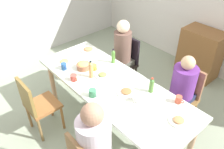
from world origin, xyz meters
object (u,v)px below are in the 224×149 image
(plate_1, at_px, (103,75))
(plate_2, at_px, (88,50))
(chair_2, at_px, (184,94))
(person_2, at_px, (182,86))
(person_3, at_px, (95,143))
(person_0, at_px, (122,50))
(chair_1, at_px, (36,104))
(bowl_0, at_px, (83,66))
(bottle_2, at_px, (113,56))
(cup_3, at_px, (93,93))
(plate_0, at_px, (64,62))
(bottle_1, at_px, (152,85))
(side_cabinet, at_px, (200,54))
(plate_3, at_px, (179,121))
(dining_table, at_px, (112,89))
(cup_1, at_px, (179,99))
(chair_0, at_px, (126,60))
(cup_5, at_px, (137,99))
(cup_2, at_px, (64,66))
(plate_4, at_px, (126,92))
(bottle_0, at_px, (91,70))
(cup_4, at_px, (94,67))
(cup_0, at_px, (74,78))

(plate_1, distance_m, plate_2, 0.73)
(chair_2, xyz_separation_m, person_2, (0.00, -0.09, 0.18))
(chair_2, height_order, person_3, person_3)
(person_0, height_order, chair_1, person_0)
(bowl_0, relative_size, bottle_2, 0.86)
(plate_2, bearing_deg, cup_3, -33.75)
(chair_2, xyz_separation_m, person_3, (0.00, -1.54, 0.25))
(plate_0, distance_m, bottle_1, 1.34)
(plate_2, bearing_deg, side_cabinet, 60.95)
(bowl_0, distance_m, side_cabinet, 2.24)
(chair_1, xyz_separation_m, plate_3, (1.53, 0.92, 0.27))
(dining_table, relative_size, person_2, 2.02)
(plate_3, bearing_deg, dining_table, -173.55)
(chair_2, height_order, cup_1, chair_2)
(chair_0, bearing_deg, plate_0, -104.10)
(chair_1, distance_m, plate_0, 0.72)
(chair_0, relative_size, cup_5, 7.71)
(person_2, height_order, plate_2, person_2)
(plate_0, relative_size, cup_5, 2.03)
(plate_3, bearing_deg, chair_0, 155.14)
(cup_1, xyz_separation_m, cup_2, (-1.45, -0.64, 0.00))
(chair_0, height_order, plate_2, chair_0)
(chair_0, distance_m, cup_5, 1.33)
(side_cabinet, bearing_deg, plate_4, -85.59)
(bowl_0, xyz_separation_m, cup_3, (0.55, -0.26, -0.00))
(bottle_0, xyz_separation_m, bottle_2, (-0.08, 0.45, -0.01))
(chair_0, bearing_deg, cup_4, -78.06)
(person_0, xyz_separation_m, plate_0, (-0.25, -0.91, 0.04))
(plate_2, bearing_deg, bottle_2, 6.81)
(plate_0, height_order, bottle_2, bottle_2)
(chair_0, height_order, bowl_0, chair_0)
(person_3, bearing_deg, bottle_1, 98.88)
(person_2, distance_m, bottle_0, 1.22)
(cup_1, xyz_separation_m, bottle_0, (-1.06, -0.46, 0.07))
(person_2, xyz_separation_m, cup_0, (-0.97, -1.04, 0.11))
(chair_2, bearing_deg, cup_5, -100.22)
(cup_2, xyz_separation_m, bottle_0, (0.39, 0.18, 0.07))
(plate_3, relative_size, plate_4, 0.90)
(bowl_0, bearing_deg, chair_0, 93.39)
(person_0, height_order, plate_0, person_0)
(chair_2, distance_m, cup_0, 1.52)
(plate_1, xyz_separation_m, side_cabinet, (0.30, 2.03, -0.33))
(cup_0, relative_size, cup_4, 0.96)
(plate_4, bearing_deg, bottle_2, 151.82)
(dining_table, relative_size, plate_2, 9.02)
(chair_1, height_order, chair_2, same)
(cup_4, bearing_deg, plate_2, 151.53)
(person_3, relative_size, side_cabinet, 1.41)
(cup_3, bearing_deg, bowl_0, 155.00)
(person_0, height_order, bottle_2, person_0)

